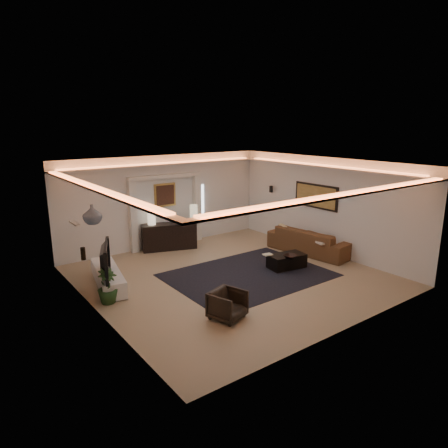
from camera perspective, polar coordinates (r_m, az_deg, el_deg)
floor at (r=10.55m, az=1.08°, el=-7.40°), size 7.00×7.00×0.00m
ceiling at (r=9.86m, az=1.15°, el=8.48°), size 7.00×7.00×0.00m
wall_back at (r=12.99m, az=-8.37°, el=3.23°), size 7.00×0.00×7.00m
wall_front at (r=7.75m, az=17.17°, el=-4.71°), size 7.00×0.00×7.00m
wall_left at (r=8.51m, az=-17.93°, el=-3.09°), size 0.00×7.00×7.00m
wall_right at (r=12.51m, az=13.94°, el=2.54°), size 0.00×7.00×7.00m
cove_soffit at (r=9.89m, az=1.15°, el=6.87°), size 7.00×7.00×0.04m
daylight_slit at (r=13.67m, az=-3.32°, el=3.46°), size 0.25×0.03×1.00m
area_rug at (r=10.63m, az=3.46°, el=-7.21°), size 4.00×3.00×0.01m
pilaster_left at (r=12.48m, az=-12.73°, el=0.95°), size 0.22×0.20×2.20m
pilaster_right at (r=13.54m, az=-3.83°, el=2.28°), size 0.22×0.20×2.20m
alcove_header at (r=12.78m, az=-8.28°, el=6.69°), size 2.52×0.20×0.12m
painting_frame at (r=12.93m, az=-8.33°, el=4.08°), size 0.74×0.04×0.74m
painting_canvas at (r=12.91m, az=-8.28°, el=4.06°), size 0.62×0.02×0.62m
art_panel_frame at (r=12.63m, az=12.87°, el=3.87°), size 0.04×1.64×0.74m
art_panel_gold at (r=12.61m, az=12.80°, el=3.85°), size 0.02×1.50×0.62m
wall_sconce at (r=13.86m, az=6.67°, el=4.92°), size 0.12×0.12×0.22m
wall_niche at (r=9.77m, az=-20.37°, el=0.10°), size 0.10×0.55×0.04m
console at (r=12.78m, az=-7.77°, el=-1.78°), size 1.76×1.04×0.84m
lamp_left at (r=12.57m, az=-10.22°, el=1.12°), size 0.27×0.27×0.54m
lamp_right at (r=12.76m, az=-4.30°, el=1.49°), size 0.32×0.32×0.55m
media_ledge at (r=10.29m, az=-16.08°, el=-7.20°), size 0.94×2.16×0.39m
tv at (r=9.67m, az=-16.99°, el=-4.80°), size 1.30×0.68×0.77m
figurine at (r=11.03m, az=-19.31°, el=-3.72°), size 0.16×0.16×0.33m
ginger_jar at (r=9.43m, az=-18.12°, el=1.30°), size 0.56×0.56×0.44m
plant at (r=9.30m, az=-16.15°, el=-8.42°), size 0.58×0.58×0.78m
sofa at (r=12.60m, az=12.08°, el=-2.31°), size 2.69×1.35×0.75m
throw_blanket at (r=11.96m, az=14.01°, el=-2.43°), size 0.60×0.54×0.06m
throw_pillow at (r=12.84m, az=8.27°, el=-1.02°), size 0.25×0.42×0.40m
coffee_table at (r=11.20m, az=8.84°, el=-5.16°), size 1.06×0.69×0.37m
bowl at (r=10.84m, az=9.36°, el=-4.45°), size 0.41×0.41×0.08m
magazine at (r=11.00m, az=6.18°, el=-4.21°), size 0.27×0.21×0.03m
armchair at (r=8.30m, az=0.50°, el=-11.36°), size 0.81×0.82×0.59m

